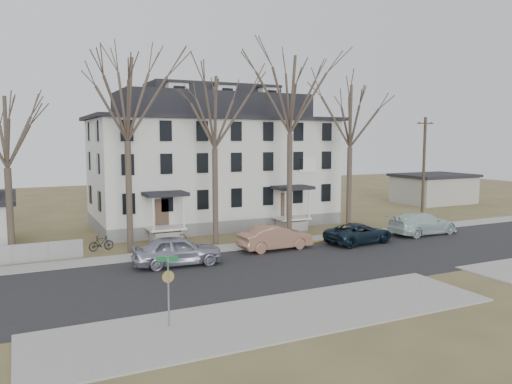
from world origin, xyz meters
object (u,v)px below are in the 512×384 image
car_white (422,224)px  bicycle_right (101,244)px  boarding_house (213,162)px  street_sign (168,281)px  tree_center (290,89)px  bicycle_left (174,237)px  car_navy (359,234)px  tree_far_left (126,93)px  tree_bungalow (5,127)px  tree_mid_left (214,107)px  utility_pole_far (424,164)px  tree_mid_right (351,111)px  car_tan (275,238)px

car_white → bicycle_right: car_white is taller
boarding_house → street_sign: boarding_house is taller
tree_center → bicycle_left: (-8.64, 1.49, -10.61)m
car_navy → street_sign: 19.20m
tree_far_left → tree_center: bearing=0.0°
tree_center → car_navy: size_ratio=2.85×
tree_center → street_sign: size_ratio=5.11×
boarding_house → tree_bungalow: size_ratio=1.93×
tree_bungalow → bicycle_right: bearing=11.3°
tree_mid_left → utility_pole_far: size_ratio=1.34×
tree_mid_right → utility_pole_far: bearing=19.3°
car_white → tree_bungalow: bearing=80.3°
tree_far_left → car_tan: 13.51m
car_white → street_sign: street_sign is taller
tree_far_left → boarding_house: bearing=42.2°
tree_center → bicycle_right: size_ratio=8.80×
utility_pole_far → car_navy: utility_pole_far is taller
car_white → tree_center: bearing=66.2°
tree_mid_left → street_sign: size_ratio=4.43×
tree_far_left → bicycle_right: tree_far_left is taller
bicycle_right → tree_mid_left: bearing=-108.2°
tree_far_left → tree_bungalow: size_ratio=1.27×
bicycle_left → tree_center: bearing=-86.0°
tree_bungalow → car_navy: 23.82m
boarding_house → car_tan: size_ratio=4.14×
tree_bungalow → bicycle_right: tree_bungalow is taller
street_sign → tree_far_left: bearing=98.6°
boarding_house → tree_center: 10.39m
tree_far_left → street_sign: tree_far_left is taller
street_sign → bicycle_left: bearing=87.2°
tree_center → car_tan: 11.32m
tree_far_left → car_white: tree_far_left is taller
car_navy → bicycle_left: bearing=57.5°
utility_pole_far → boarding_house: bearing=169.1°
tree_far_left → tree_mid_left: 6.05m
car_white → street_sign: 25.20m
tree_mid_right → bicycle_left: tree_mid_right is taller
tree_center → car_tan: bearing=-130.8°
car_navy → car_white: car_white is taller
tree_far_left → car_white: (21.68, -3.87, -9.49)m
car_navy → bicycle_left: car_navy is taller
bicycle_left → tree_bungalow: bearing=111.9°
tree_mid_left → car_white: bearing=-13.9°
tree_bungalow → utility_pole_far: 36.88m
tree_far_left → tree_mid_right: size_ratio=1.08×
tree_far_left → tree_center: tree_center is taller
tree_mid_left → car_navy: 13.53m
tree_mid_left → tree_bungalow: bearing=180.0°
tree_bungalow → car_white: 29.84m
tree_mid_right → bicycle_left: bearing=174.0°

